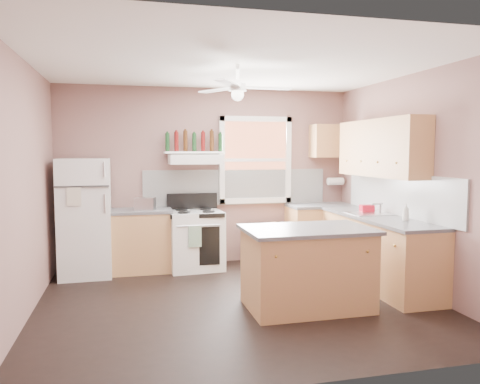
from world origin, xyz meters
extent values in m
plane|color=black|center=(0.00, 0.00, 0.00)|extent=(4.50, 4.50, 0.00)
plane|color=white|center=(0.00, 0.00, 2.70)|extent=(4.50, 4.50, 0.00)
cube|color=#7E5A54|center=(0.00, 2.02, 1.35)|extent=(4.50, 0.05, 2.70)
cube|color=#7E5A54|center=(2.27, 0.00, 1.35)|extent=(0.05, 4.00, 2.70)
cube|color=#7E5A54|center=(-2.27, 0.00, 1.35)|extent=(0.05, 4.00, 2.70)
cube|color=white|center=(0.45, 1.99, 1.18)|extent=(2.90, 0.03, 0.55)
cube|color=white|center=(2.23, 0.30, 1.18)|extent=(0.03, 2.60, 0.55)
cube|color=brown|center=(0.75, 1.98, 1.60)|extent=(1.00, 0.02, 1.20)
cube|color=white|center=(0.75, 1.96, 1.60)|extent=(1.16, 0.07, 1.36)
cube|color=white|center=(-1.80, 1.60, 0.82)|extent=(0.70, 0.68, 1.64)
cube|color=tan|center=(-1.06, 1.70, 0.43)|extent=(0.90, 0.60, 0.86)
cube|color=#505053|center=(-1.06, 1.70, 0.88)|extent=(0.92, 0.62, 0.04)
cube|color=silver|center=(-0.98, 1.60, 0.99)|extent=(0.32, 0.24, 0.18)
cube|color=white|center=(-0.26, 1.62, 0.43)|extent=(0.81, 0.69, 0.86)
cube|color=white|center=(-0.23, 1.75, 1.62)|extent=(0.78, 0.50, 0.14)
cube|color=white|center=(-0.23, 1.87, 1.72)|extent=(0.90, 0.26, 0.03)
cube|color=tan|center=(0.85, 1.65, 0.31)|extent=(0.71, 0.58, 0.61)
cube|color=tan|center=(1.75, 1.70, 0.43)|extent=(1.00, 0.60, 0.86)
cube|color=tan|center=(1.95, 0.30, 0.43)|extent=(0.60, 2.20, 0.86)
cube|color=#505053|center=(1.75, 1.70, 0.88)|extent=(1.02, 0.62, 0.04)
cube|color=#505053|center=(1.94, 0.30, 0.88)|extent=(0.62, 2.22, 0.04)
cube|color=silver|center=(1.94, 0.50, 0.90)|extent=(0.55, 0.45, 0.03)
cylinder|color=silver|center=(2.10, 0.50, 0.97)|extent=(0.03, 0.03, 0.14)
cube|color=tan|center=(2.08, 0.50, 1.78)|extent=(0.33, 1.80, 0.76)
cube|color=tan|center=(1.95, 1.83, 1.90)|extent=(0.60, 0.33, 0.52)
cylinder|color=white|center=(2.07, 1.86, 1.25)|extent=(0.26, 0.12, 0.12)
cube|color=tan|center=(0.71, -0.37, 0.43)|extent=(1.32, 0.84, 0.86)
cube|color=#505053|center=(0.71, -0.37, 0.88)|extent=(1.40, 0.92, 0.04)
cylinder|color=white|center=(0.00, 0.00, 2.45)|extent=(0.20, 0.20, 0.08)
imported|color=silver|center=(2.05, -0.17, 1.01)|extent=(0.11, 0.11, 0.22)
cube|color=red|center=(1.99, 0.67, 0.95)|extent=(0.19, 0.13, 0.10)
cylinder|color=#143819|center=(-0.63, 1.87, 1.87)|extent=(0.06, 0.06, 0.27)
cylinder|color=#590F0F|center=(-0.50, 1.87, 1.88)|extent=(0.06, 0.06, 0.29)
cylinder|color=#3F230F|center=(-0.36, 1.87, 1.89)|extent=(0.06, 0.06, 0.31)
cylinder|color=#143819|center=(-0.23, 1.87, 1.87)|extent=(0.06, 0.06, 0.27)
cylinder|color=#590F0F|center=(-0.10, 1.87, 1.88)|extent=(0.06, 0.06, 0.29)
cylinder|color=#3F230F|center=(0.04, 1.87, 1.89)|extent=(0.06, 0.06, 0.31)
cylinder|color=#143819|center=(0.17, 1.87, 1.87)|extent=(0.06, 0.06, 0.27)
camera|label=1|loc=(-1.21, -5.15, 1.75)|focal=35.00mm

